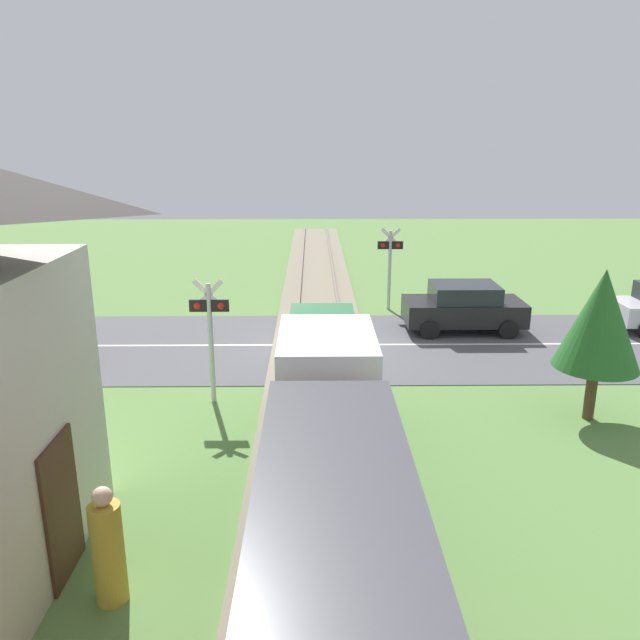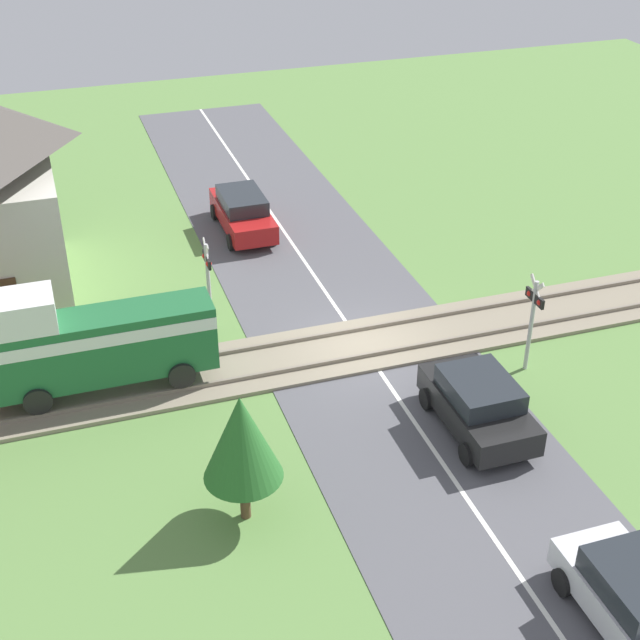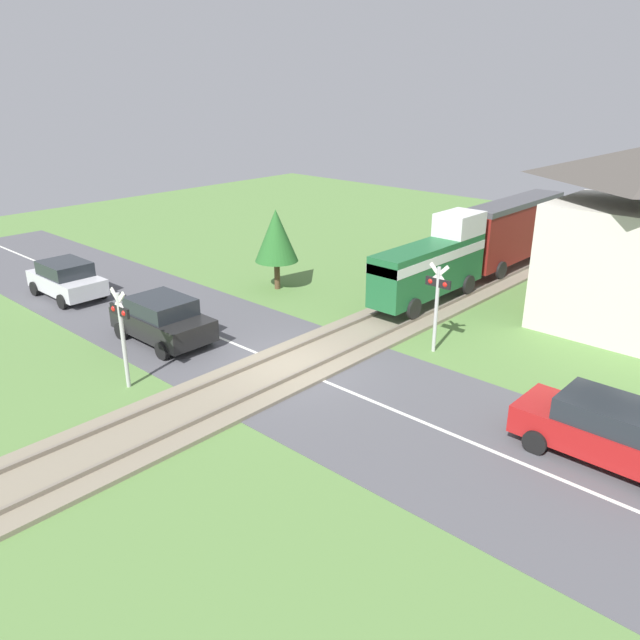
{
  "view_description": "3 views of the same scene",
  "coord_description": "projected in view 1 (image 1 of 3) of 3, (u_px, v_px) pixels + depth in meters",
  "views": [
    {
      "loc": [
        0.2,
        17.79,
        6.04
      ],
      "look_at": [
        0.0,
        1.35,
        1.2
      ],
      "focal_mm": 35.0,
      "sensor_mm": 36.0,
      "label": 1
    },
    {
      "loc": [
        -21.04,
        8.29,
        14.57
      ],
      "look_at": [
        0.0,
        1.35,
        1.2
      ],
      "focal_mm": 50.0,
      "sensor_mm": 36.0,
      "label": 2
    },
    {
      "loc": [
        12.51,
        -12.22,
        8.37
      ],
      "look_at": [
        0.0,
        1.35,
        1.2
      ],
      "focal_mm": 35.0,
      "sensor_mm": 36.0,
      "label": 3
    }
  ],
  "objects": [
    {
      "name": "crossing_signal_west_approach",
      "position": [
        390.0,
        257.0,
        22.17
      ],
      "size": [
        0.9,
        0.18,
        2.98
      ],
      "color": "#B7B7B7",
      "rests_on": "ground_plane"
    },
    {
      "name": "crossing_signal_east_approach",
      "position": [
        210.0,
        324.0,
        14.29
      ],
      "size": [
        0.9,
        0.18,
        2.98
      ],
      "color": "#B7B7B7",
      "rests_on": "ground_plane"
    },
    {
      "name": "road_surface",
      "position": [
        319.0,
        345.0,
        18.77
      ],
      "size": [
        48.0,
        6.4,
        0.02
      ],
      "color": "#515156",
      "rests_on": "ground_plane"
    },
    {
      "name": "train",
      "position": [
        330.0,
        508.0,
        7.31
      ],
      "size": [
        1.58,
        13.44,
        3.18
      ],
      "color": "#1E6033",
      "rests_on": "track_bed"
    },
    {
      "name": "ground_plane",
      "position": [
        319.0,
        345.0,
        18.77
      ],
      "size": [
        60.0,
        60.0,
        0.0
      ],
      "primitive_type": "plane",
      "color": "#5B8442"
    },
    {
      "name": "pedestrian_by_station",
      "position": [
        108.0,
        550.0,
        8.25
      ],
      "size": [
        0.43,
        0.43,
        1.72
      ],
      "color": "gold",
      "rests_on": "ground_plane"
    },
    {
      "name": "car_near_crossing",
      "position": [
        464.0,
        307.0,
        19.98
      ],
      "size": [
        3.76,
        1.96,
        1.55
      ],
      "color": "black",
      "rests_on": "ground_plane"
    },
    {
      "name": "tree_roadside_hedge",
      "position": [
        600.0,
        320.0,
        13.28
      ],
      "size": [
        1.81,
        1.81,
        3.4
      ],
      "color": "brown",
      "rests_on": "ground_plane"
    },
    {
      "name": "track_bed",
      "position": [
        319.0,
        343.0,
        18.75
      ],
      "size": [
        2.8,
        48.0,
        0.24
      ],
      "color": "gray",
      "rests_on": "ground_plane"
    }
  ]
}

